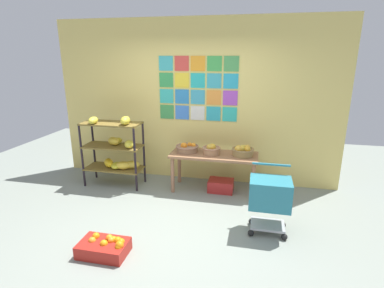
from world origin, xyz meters
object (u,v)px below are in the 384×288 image
at_px(banana_shelf_unit, 116,148).
at_px(fruit_basket_left, 187,148).
at_px(shopping_cart, 270,196).
at_px(display_table, 214,159).
at_px(fruit_basket_centre, 211,149).
at_px(orange_crate_foreground, 105,247).
at_px(produce_crate_under_table, 221,186).
at_px(fruit_basket_back_left, 243,151).

height_order(banana_shelf_unit, fruit_basket_left, banana_shelf_unit).
distance_m(fruit_basket_left, shopping_cart, 1.74).
distance_m(display_table, fruit_basket_centre, 0.18).
height_order(banana_shelf_unit, fruit_basket_centre, banana_shelf_unit).
bearing_deg(banana_shelf_unit, display_table, 4.33).
xyz_separation_m(fruit_basket_left, orange_crate_foreground, (-0.50, -1.98, -0.62)).
relative_size(fruit_basket_centre, produce_crate_under_table, 0.71).
bearing_deg(banana_shelf_unit, produce_crate_under_table, 3.75).
bearing_deg(shopping_cart, banana_shelf_unit, 149.10).
xyz_separation_m(display_table, orange_crate_foreground, (-0.96, -1.96, -0.46)).
bearing_deg(produce_crate_under_table, shopping_cart, -55.64).
distance_m(fruit_basket_back_left, orange_crate_foreground, 2.51).
xyz_separation_m(banana_shelf_unit, shopping_cart, (2.54, -0.96, -0.15)).
distance_m(banana_shelf_unit, orange_crate_foreground, 2.05).
relative_size(fruit_basket_left, orange_crate_foreground, 0.69).
height_order(banana_shelf_unit, fruit_basket_back_left, banana_shelf_unit).
relative_size(banana_shelf_unit, shopping_cart, 1.45).
height_order(display_table, fruit_basket_centre, fruit_basket_centre).
relative_size(produce_crate_under_table, shopping_cart, 0.48).
bearing_deg(banana_shelf_unit, orange_crate_foreground, -68.53).
xyz_separation_m(display_table, fruit_basket_left, (-0.46, 0.02, 0.16)).
bearing_deg(fruit_basket_back_left, orange_crate_foreground, -125.81).
bearing_deg(shopping_cart, produce_crate_under_table, 114.20).
bearing_deg(orange_crate_foreground, shopping_cart, 25.49).
bearing_deg(fruit_basket_centre, fruit_basket_left, 173.98).
xyz_separation_m(fruit_basket_centre, produce_crate_under_table, (0.17, 0.02, -0.63)).
xyz_separation_m(fruit_basket_back_left, produce_crate_under_table, (-0.33, -0.02, -0.63)).
distance_m(banana_shelf_unit, shopping_cart, 2.72).
distance_m(fruit_basket_back_left, shopping_cart, 1.19).
distance_m(display_table, fruit_basket_back_left, 0.49).
relative_size(display_table, fruit_basket_centre, 4.87).
height_order(fruit_basket_left, orange_crate_foreground, fruit_basket_left).
xyz_separation_m(fruit_basket_left, produce_crate_under_table, (0.58, -0.03, -0.61)).
height_order(fruit_basket_back_left, orange_crate_foreground, fruit_basket_back_left).
relative_size(display_table, fruit_basket_back_left, 4.01).
height_order(display_table, shopping_cart, shopping_cart).
bearing_deg(produce_crate_under_table, fruit_basket_back_left, 2.77).
relative_size(produce_crate_under_table, orange_crate_foreground, 0.75).
bearing_deg(orange_crate_foreground, fruit_basket_left, 75.84).
xyz_separation_m(fruit_basket_left, shopping_cart, (1.32, -1.11, -0.20)).
xyz_separation_m(fruit_basket_centre, fruit_basket_back_left, (0.50, 0.03, 0.00)).
bearing_deg(shopping_cart, display_table, 118.29).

